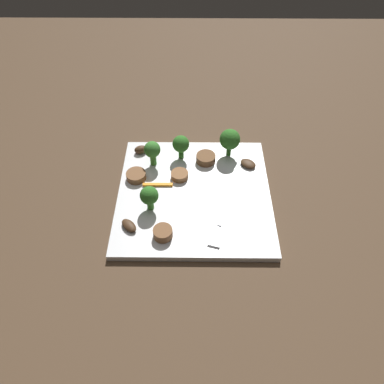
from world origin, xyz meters
name	(u,v)px	position (x,y,z in m)	size (l,w,h in m)	color
ground_plane	(192,196)	(0.00, 0.00, 0.00)	(1.40, 1.40, 0.00)	#4C3826
plate	(192,194)	(0.00, 0.00, 0.01)	(0.25, 0.25, 0.01)	white
fork	(223,207)	(0.03, 0.05, 0.01)	(0.18, 0.06, 0.00)	silver
broccoli_floret_0	(228,140)	(-0.09, 0.06, 0.05)	(0.04, 0.04, 0.05)	#347525
broccoli_floret_1	(147,196)	(0.03, -0.07, 0.04)	(0.03, 0.03, 0.04)	#347525
broccoli_floret_2	(179,144)	(-0.08, -0.02, 0.04)	(0.03, 0.03, 0.05)	#347525
broccoli_floret_3	(150,151)	(-0.07, -0.07, 0.04)	(0.03, 0.03, 0.05)	#408630
sausage_slice_0	(204,158)	(-0.07, 0.02, 0.02)	(0.03, 0.03, 0.01)	brown
sausage_slice_1	(161,233)	(0.09, -0.05, 0.02)	(0.03, 0.03, 0.01)	brown
sausage_slice_2	(178,175)	(-0.03, -0.02, 0.02)	(0.03, 0.03, 0.01)	brown
sausage_slice_3	(134,176)	(-0.03, -0.10, 0.02)	(0.03, 0.03, 0.01)	brown
mushroom_0	(127,226)	(0.07, -0.10, 0.02)	(0.03, 0.02, 0.01)	#422B19
mushroom_1	(246,164)	(-0.06, 0.09, 0.02)	(0.03, 0.02, 0.01)	#422B19
mushroom_2	(139,149)	(-0.10, -0.10, 0.02)	(0.02, 0.02, 0.01)	#422B19
pepper_strip_0	(156,185)	(-0.01, -0.06, 0.01)	(0.05, 0.01, 0.00)	orange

